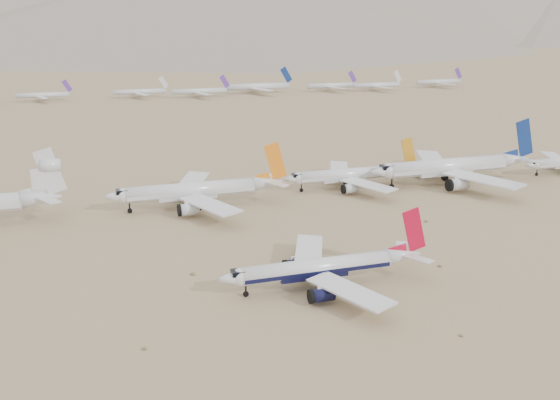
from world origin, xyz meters
The scene contains 8 objects.
ground centered at (0.00, 0.00, 0.00)m, with size 7000.00×7000.00×0.00m, color #8E7352.
main_airliner centered at (-4.47, 0.08, 4.28)m, with size 44.15×43.13×15.58m.
row2_navy_widebody centered at (68.38, 64.94, 5.86)m, with size 59.04×57.73×21.00m.
row2_gold_tail centered at (32.94, 70.44, 4.46)m, with size 44.75×43.76×15.93m.
row2_orange_tail centered at (-19.53, 64.53, 5.16)m, with size 51.59×50.47×18.40m.
distant_storage_row centered at (-20.50, 324.02, 4.44)m, with size 527.45×61.03×16.26m.
foothills centered at (526.68, 1100.00, 67.15)m, with size 4637.50×1395.00×155.00m.
desert_scrub centered at (-30.36, -24.48, 0.29)m, with size 206.06×121.67×0.63m.
Camera 1 is at (-51.03, -113.25, 55.68)m, focal length 40.00 mm.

